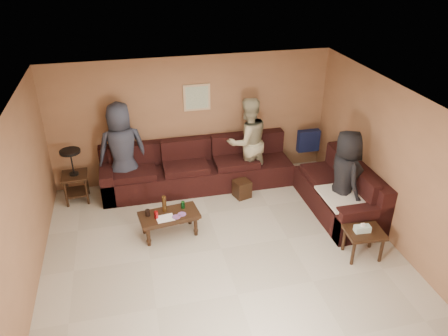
% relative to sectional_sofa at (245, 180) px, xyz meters
% --- Properties ---
extents(room, '(5.60, 5.50, 2.50)m').
position_rel_sectional_sofa_xyz_m(room, '(-0.81, -1.52, 1.34)').
color(room, beige).
rests_on(room, ground).
extents(sectional_sofa, '(4.65, 2.90, 0.97)m').
position_rel_sectional_sofa_xyz_m(sectional_sofa, '(0.00, 0.00, 0.00)').
color(sectional_sofa, black).
rests_on(sectional_sofa, ground).
extents(coffee_table, '(1.03, 0.60, 0.69)m').
position_rel_sectional_sofa_xyz_m(coffee_table, '(-1.56, -0.93, 0.02)').
color(coffee_table, '#311D10').
rests_on(coffee_table, ground).
extents(end_table_left, '(0.47, 0.47, 1.05)m').
position_rel_sectional_sofa_xyz_m(end_table_left, '(-3.12, 0.52, 0.22)').
color(end_table_left, '#311D10').
rests_on(end_table_left, ground).
extents(side_table_right, '(0.60, 0.51, 0.61)m').
position_rel_sectional_sofa_xyz_m(side_table_right, '(1.28, -2.18, 0.08)').
color(side_table_right, '#311D10').
rests_on(side_table_right, ground).
extents(waste_bin, '(0.35, 0.35, 0.34)m').
position_rel_sectional_sofa_xyz_m(waste_bin, '(-0.07, -0.06, -0.16)').
color(waste_bin, '#311D10').
rests_on(waste_bin, ground).
extents(wall_art, '(0.52, 0.04, 0.52)m').
position_rel_sectional_sofa_xyz_m(wall_art, '(-0.71, 0.96, 1.37)').
color(wall_art, tan).
rests_on(wall_art, ground).
extents(person_left, '(0.96, 0.67, 1.85)m').
position_rel_sectional_sofa_xyz_m(person_left, '(-2.21, 0.57, 0.60)').
color(person_left, '#2D303E').
rests_on(person_left, ground).
extents(person_middle, '(0.99, 0.85, 1.78)m').
position_rel_sectional_sofa_xyz_m(person_middle, '(0.18, 0.48, 0.57)').
color(person_middle, tan).
rests_on(person_middle, ground).
extents(person_right, '(0.54, 0.83, 1.69)m').
position_rel_sectional_sofa_xyz_m(person_right, '(1.40, -1.17, 0.52)').
color(person_right, black).
rests_on(person_right, ground).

